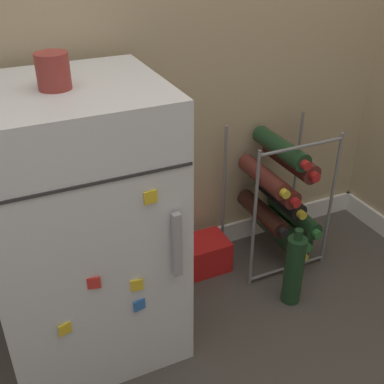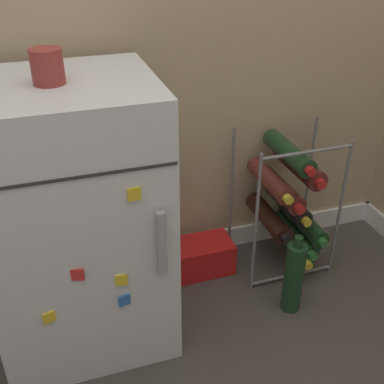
% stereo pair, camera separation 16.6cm
% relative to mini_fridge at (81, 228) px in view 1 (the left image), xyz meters
% --- Properties ---
extents(ground_plane, '(14.00, 14.00, 0.00)m').
position_rel_mini_fridge_xyz_m(ground_plane, '(0.40, -0.32, -0.44)').
color(ground_plane, '#423D38').
extents(mini_fridge, '(0.54, 0.51, 0.89)m').
position_rel_mini_fridge_xyz_m(mini_fridge, '(0.00, 0.00, 0.00)').
color(mini_fridge, silver).
rests_on(mini_fridge, ground_plane).
extents(wine_rack, '(0.36, 0.33, 0.59)m').
position_rel_mini_fridge_xyz_m(wine_rack, '(0.81, 0.11, -0.15)').
color(wine_rack, slate).
rests_on(wine_rack, ground_plane).
extents(soda_box, '(0.30, 0.15, 0.13)m').
position_rel_mini_fridge_xyz_m(soda_box, '(0.45, 0.17, -0.38)').
color(soda_box, red).
rests_on(soda_box, ground_plane).
extents(fridge_top_cup, '(0.08, 0.08, 0.09)m').
position_rel_mini_fridge_xyz_m(fridge_top_cup, '(-0.02, -0.01, 0.49)').
color(fridge_top_cup, maroon).
rests_on(fridge_top_cup, mini_fridge).
extents(loose_bottle_floor, '(0.07, 0.07, 0.32)m').
position_rel_mini_fridge_xyz_m(loose_bottle_floor, '(0.72, -0.14, -0.30)').
color(loose_bottle_floor, '#19381E').
rests_on(loose_bottle_floor, ground_plane).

